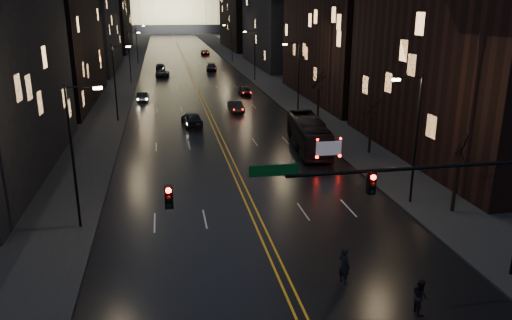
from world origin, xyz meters
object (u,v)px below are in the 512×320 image
oncoming_car_a (192,119)px  pedestrian_a (344,266)px  traffic_signal (420,190)px  receding_car_a (236,107)px  bus (308,134)px  pedestrian_b (420,296)px  oncoming_car_b (143,97)px

oncoming_car_a → pedestrian_a: bearing=92.1°
traffic_signal → receding_car_a: (-2.34, 43.04, -4.41)m
bus → oncoming_car_a: bearing=136.9°
pedestrian_b → oncoming_car_b: bearing=14.9°
traffic_signal → oncoming_car_a: bearing=103.0°
traffic_signal → pedestrian_a: size_ratio=9.01×
oncoming_car_b → bus: bearing=121.6°
receding_car_a → oncoming_car_a: bearing=-136.2°
oncoming_car_a → pedestrian_b: oncoming_car_a is taller
traffic_signal → pedestrian_a: traffic_signal is taller
traffic_signal → receding_car_a: size_ratio=4.08×
oncoming_car_a → pedestrian_a: size_ratio=2.54×
traffic_signal → pedestrian_a: bearing=161.8°
pedestrian_a → pedestrian_b: size_ratio=1.16×
receding_car_a → pedestrian_b: 45.07m
oncoming_car_a → oncoming_car_b: 17.52m
traffic_signal → oncoming_car_a: size_ratio=3.54×
receding_car_a → pedestrian_b: pedestrian_b is taller
bus → oncoming_car_b: 32.69m
bus → pedestrian_a: bearing=-96.2°
pedestrian_b → receding_car_a: bearing=3.0°
traffic_signal → bus: size_ratio=1.59×
oncoming_car_b → pedestrian_a: size_ratio=2.19×
traffic_signal → pedestrian_b: 4.76m
bus → pedestrian_a: (-5.00, -23.48, -0.56)m
bus → traffic_signal: bearing=-88.7°
pedestrian_a → bus: bearing=-35.8°
traffic_signal → pedestrian_a: (-3.07, 1.01, -4.14)m
traffic_signal → bus: (1.93, 24.49, -3.59)m
receding_car_a → bus: bearing=-81.1°
oncoming_car_b → pedestrian_a: 53.01m
oncoming_car_b → pedestrian_b: bearing=105.8°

